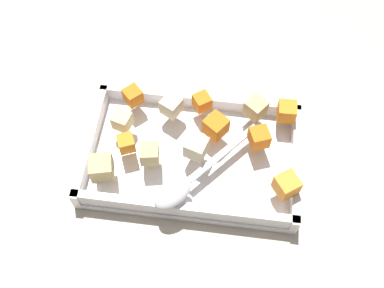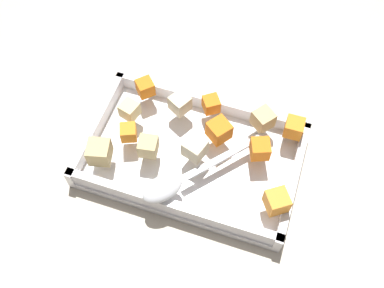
{
  "view_description": "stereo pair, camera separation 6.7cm",
  "coord_description": "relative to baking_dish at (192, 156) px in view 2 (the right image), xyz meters",
  "views": [
    {
      "loc": [
        -0.02,
        0.34,
        0.65
      ],
      "look_at": [
        0.02,
        -0.0,
        0.05
      ],
      "focal_mm": 41.79,
      "sensor_mm": 36.0,
      "label": 1
    },
    {
      "loc": [
        -0.09,
        0.32,
        0.65
      ],
      "look_at": [
        0.02,
        -0.0,
        0.05
      ],
      "focal_mm": 41.79,
      "sensor_mm": 36.0,
      "label": 2
    }
  ],
  "objects": [
    {
      "name": "carrot_chunk_center",
      "position": [
        -0.14,
        0.05,
        0.04
      ],
      "size": [
        0.04,
        0.04,
        0.03
      ],
      "primitive_type": "cube",
      "rotation": [
        0.0,
        0.0,
        2.18
      ],
      "color": "orange",
      "rests_on": "baking_dish"
    },
    {
      "name": "carrot_chunk_mid_left",
      "position": [
        -0.1,
        -0.02,
        0.04
      ],
      "size": [
        0.04,
        0.04,
        0.03
      ],
      "primitive_type": "cube",
      "rotation": [
        0.0,
        0.0,
        3.51
      ],
      "color": "orange",
      "rests_on": "baking_dish"
    },
    {
      "name": "baking_dish",
      "position": [
        0.0,
        0.0,
        0.0
      ],
      "size": [
        0.34,
        0.21,
        0.04
      ],
      "color": "silver",
      "rests_on": "ground_plane"
    },
    {
      "name": "potato_chunk_near_left",
      "position": [
        -0.01,
        0.01,
        0.04
      ],
      "size": [
        0.04,
        0.04,
        0.03
      ],
      "primitive_type": "cube",
      "rotation": [
        0.0,
        0.0,
        2.83
      ],
      "color": "beige",
      "rests_on": "baking_dish"
    },
    {
      "name": "carrot_chunk_heap_side",
      "position": [
        0.1,
        0.01,
        0.04
      ],
      "size": [
        0.03,
        0.03,
        0.02
      ],
      "primitive_type": "cube",
      "rotation": [
        0.0,
        0.0,
        3.55
      ],
      "color": "orange",
      "rests_on": "baking_dish"
    },
    {
      "name": "potato_chunk_far_left",
      "position": [
        -0.09,
        -0.08,
        0.04
      ],
      "size": [
        0.04,
        0.04,
        0.03
      ],
      "primitive_type": "cube",
      "rotation": [
        0.0,
        0.0,
        5.62
      ],
      "color": "tan",
      "rests_on": "baking_dish"
    },
    {
      "name": "potato_chunk_back_center",
      "position": [
        0.06,
        0.03,
        0.04
      ],
      "size": [
        0.03,
        0.03,
        0.03
      ],
      "primitive_type": "cube",
      "rotation": [
        0.0,
        0.0,
        0.17
      ],
      "color": "tan",
      "rests_on": "baking_dish"
    },
    {
      "name": "potato_chunk_near_right",
      "position": [
        0.13,
        0.06,
        0.05
      ],
      "size": [
        0.04,
        0.04,
        0.03
      ],
      "primitive_type": "cube",
      "rotation": [
        0.0,
        0.0,
        3.38
      ],
      "color": "tan",
      "rests_on": "baking_dish"
    },
    {
      "name": "serving_spoon",
      "position": [
        0.01,
        0.07,
        0.04
      ],
      "size": [
        0.16,
        0.18,
        0.02
      ],
      "rotation": [
        0.0,
        0.0,
        4.0
      ],
      "color": "silver",
      "rests_on": "baking_dish"
    },
    {
      "name": "ground_plane",
      "position": [
        -0.02,
        0.0,
        -0.01
      ],
      "size": [
        4.0,
        4.0,
        0.0
      ],
      "primitive_type": "plane",
      "color": "#BCB29E"
    },
    {
      "name": "carrot_chunk_near_spoon",
      "position": [
        0.11,
        -0.08,
        0.04
      ],
      "size": [
        0.04,
        0.04,
        0.03
      ],
      "primitive_type": "cube",
      "rotation": [
        0.0,
        0.0,
        0.77
      ],
      "color": "orange",
      "rests_on": "baking_dish"
    },
    {
      "name": "potato_chunk_corner_sw",
      "position": [
        0.11,
        -0.03,
        0.04
      ],
      "size": [
        0.03,
        0.03,
        0.03
      ],
      "primitive_type": "cube",
      "rotation": [
        0.0,
        0.0,
        6.01
      ],
      "color": "#E0CC89",
      "rests_on": "baking_dish"
    },
    {
      "name": "carrot_chunk_under_handle",
      "position": [
        -0.14,
        -0.08,
        0.04
      ],
      "size": [
        0.03,
        0.03,
        0.03
      ],
      "primitive_type": "cube",
      "rotation": [
        0.0,
        0.0,
        4.73
      ],
      "color": "orange",
      "rests_on": "baking_dish"
    },
    {
      "name": "potato_chunk_rim_edge",
      "position": [
        0.04,
        -0.06,
        0.04
      ],
      "size": [
        0.04,
        0.04,
        0.03
      ],
      "primitive_type": "cube",
      "rotation": [
        0.0,
        0.0,
        1.08
      ],
      "color": "beige",
      "rests_on": "baking_dish"
    },
    {
      "name": "carrot_chunk_front_center",
      "position": [
        -0.01,
        -0.08,
        0.04
      ],
      "size": [
        0.03,
        0.03,
        0.02
      ],
      "primitive_type": "cube",
      "rotation": [
        0.0,
        0.0,
        0.61
      ],
      "color": "orange",
      "rests_on": "baking_dish"
    },
    {
      "name": "carrot_chunk_corner_nw",
      "position": [
        -0.03,
        -0.03,
        0.04
      ],
      "size": [
        0.04,
        0.04,
        0.03
      ],
      "primitive_type": "cube",
      "rotation": [
        0.0,
        0.0,
        4.07
      ],
      "color": "orange",
      "rests_on": "baking_dish"
    }
  ]
}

